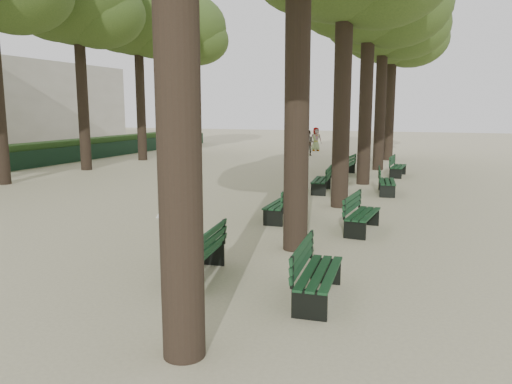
% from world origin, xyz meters
% --- Properties ---
extents(ground, '(120.00, 120.00, 0.00)m').
position_xyz_m(ground, '(0.00, 0.00, 0.00)').
color(ground, '#BEB690').
rests_on(ground, ground).
extents(tree_central_4, '(6.00, 6.00, 9.95)m').
position_xyz_m(tree_central_4, '(1.50, 18.00, 7.65)').
color(tree_central_4, '#33261C').
rests_on(tree_central_4, ground).
extents(tree_central_5, '(6.00, 6.00, 9.95)m').
position_xyz_m(tree_central_5, '(1.50, 23.00, 7.65)').
color(tree_central_5, '#33261C').
rests_on(tree_central_5, ground).
extents(tree_far_4, '(6.00, 6.00, 10.45)m').
position_xyz_m(tree_far_4, '(-12.00, 18.00, 8.14)').
color(tree_far_4, '#33261C').
rests_on(tree_far_4, ground).
extents(tree_far_5, '(6.00, 6.00, 10.45)m').
position_xyz_m(tree_far_5, '(-12.00, 23.00, 8.14)').
color(tree_far_5, '#33261C').
rests_on(tree_far_5, ground).
extents(bench_left_0, '(0.78, 1.86, 0.92)m').
position_xyz_m(bench_left_0, '(0.37, 0.60, 0.27)').
color(bench_left_0, black).
rests_on(bench_left_0, ground).
extents(bench_left_1, '(0.60, 1.81, 0.92)m').
position_xyz_m(bench_left_1, '(0.37, 5.64, 0.27)').
color(bench_left_1, black).
rests_on(bench_left_1, ground).
extents(bench_left_2, '(0.75, 1.85, 0.92)m').
position_xyz_m(bench_left_2, '(0.37, 10.46, 0.27)').
color(bench_left_2, black).
rests_on(bench_left_2, ground).
extents(bench_left_3, '(0.65, 1.82, 0.92)m').
position_xyz_m(bench_left_3, '(0.37, 15.45, 0.27)').
color(bench_left_3, black).
rests_on(bench_left_3, ground).
extents(bench_right_0, '(0.69, 1.83, 0.92)m').
position_xyz_m(bench_right_0, '(2.63, 0.33, 0.27)').
color(bench_right_0, black).
rests_on(bench_right_0, ground).
extents(bench_right_1, '(0.70, 1.84, 0.92)m').
position_xyz_m(bench_right_1, '(2.63, 5.05, 0.27)').
color(bench_right_1, black).
rests_on(bench_right_1, ground).
extents(bench_right_2, '(0.81, 1.86, 0.92)m').
position_xyz_m(bench_right_2, '(2.63, 10.90, 0.27)').
color(bench_right_2, black).
rests_on(bench_right_2, ground).
extents(bench_right_3, '(0.65, 1.82, 0.92)m').
position_xyz_m(bench_right_3, '(2.63, 15.80, 0.27)').
color(bench_right_3, black).
rests_on(bench_right_3, ground).
extents(man_with_map, '(0.67, 0.69, 1.57)m').
position_xyz_m(man_with_map, '(-0.17, 0.93, 0.79)').
color(man_with_map, black).
rests_on(man_with_map, ground).
extents(pedestrian_d, '(0.87, 0.70, 1.67)m').
position_xyz_m(pedestrian_d, '(-3.96, 27.71, 0.84)').
color(pedestrian_d, '#262628').
rests_on(pedestrian_d, ground).
extents(pedestrian_a, '(0.84, 0.46, 1.63)m').
position_xyz_m(pedestrian_a, '(-3.55, 23.98, 0.82)').
color(pedestrian_a, '#262628').
rests_on(pedestrian_a, ground).
extents(pedestrian_b, '(0.55, 1.28, 1.91)m').
position_xyz_m(pedestrian_b, '(1.01, 23.78, 0.96)').
color(pedestrian_b, '#262628').
rests_on(pedestrian_b, ground).
extents(fence, '(0.08, 42.00, 0.90)m').
position_xyz_m(fence, '(-15.00, 11.00, 0.45)').
color(fence, black).
rests_on(fence, ground).
extents(building_far, '(12.00, 16.00, 7.00)m').
position_xyz_m(building_far, '(-33.00, 30.00, 3.50)').
color(building_far, '#B7B2A3').
rests_on(building_far, ground).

